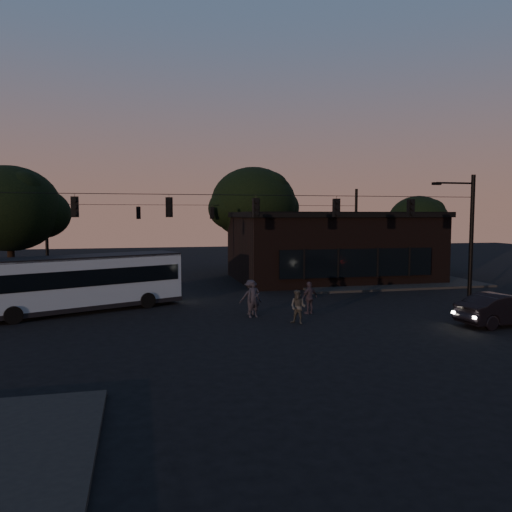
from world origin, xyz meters
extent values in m
plane|color=black|center=(0.00, 0.00, 0.00)|extent=(120.00, 120.00, 0.00)
cube|color=black|center=(12.00, 14.00, 0.07)|extent=(14.00, 10.00, 0.15)
cube|color=black|center=(-14.00, 14.00, 0.07)|extent=(14.00, 10.00, 0.15)
cube|color=black|center=(9.00, 16.00, 2.50)|extent=(15.00, 10.00, 5.00)
cube|color=black|center=(9.00, 16.00, 5.20)|extent=(15.40, 10.40, 0.40)
cube|color=black|center=(9.00, 10.88, 1.80)|extent=(11.50, 0.18, 2.00)
cylinder|color=black|center=(4.00, 22.00, 2.00)|extent=(0.44, 0.44, 4.00)
ellipsoid|color=black|center=(4.00, 22.00, 6.20)|extent=(7.60, 7.60, 6.46)
cylinder|color=black|center=(18.00, 18.00, 1.50)|extent=(0.44, 0.44, 3.00)
ellipsoid|color=black|center=(18.00, 18.00, 4.65)|extent=(5.20, 5.20, 4.42)
cylinder|color=black|center=(-14.00, 13.00, 1.80)|extent=(0.44, 0.44, 3.60)
ellipsoid|color=black|center=(-14.00, 13.00, 5.58)|extent=(6.40, 6.40, 5.44)
cylinder|color=black|center=(13.00, 4.00, 3.75)|extent=(0.24, 0.24, 7.50)
cylinder|color=black|center=(0.00, 4.00, 6.20)|extent=(26.00, 0.03, 0.03)
cube|color=black|center=(-9.00, 4.00, 5.55)|extent=(0.34, 0.30, 1.00)
cube|color=black|center=(-4.50, 4.00, 5.55)|extent=(0.34, 0.30, 1.00)
cube|color=black|center=(0.00, 4.00, 5.55)|extent=(0.34, 0.30, 1.00)
cube|color=black|center=(4.50, 4.00, 5.55)|extent=(0.34, 0.30, 1.00)
cube|color=black|center=(9.00, 4.00, 5.55)|extent=(0.34, 0.30, 1.00)
cylinder|color=black|center=(-13.00, 20.00, 3.75)|extent=(0.24, 0.24, 7.50)
cylinder|color=black|center=(13.00, 20.00, 3.75)|extent=(0.24, 0.24, 7.50)
cylinder|color=black|center=(0.00, 20.00, 6.00)|extent=(26.00, 0.03, 0.03)
cube|color=black|center=(-6.00, 20.00, 5.35)|extent=(0.34, 0.30, 1.00)
cube|color=black|center=(0.00, 20.00, 5.35)|extent=(0.34, 0.30, 1.00)
cube|color=black|center=(6.00, 20.00, 5.35)|extent=(0.34, 0.30, 1.00)
cube|color=#8499A8|center=(-8.98, 6.32, 1.68)|extent=(10.62, 6.46, 2.49)
cube|color=black|center=(-8.98, 6.32, 1.92)|extent=(10.25, 6.33, 0.86)
cube|color=black|center=(-8.98, 6.32, 2.93)|extent=(10.62, 6.46, 0.14)
cube|color=black|center=(-8.98, 6.32, 0.34)|extent=(10.74, 6.56, 0.24)
cylinder|color=black|center=(-11.87, 3.73, 0.43)|extent=(0.89, 0.57, 0.86)
cylinder|color=black|center=(-12.84, 5.93, 0.43)|extent=(0.89, 0.57, 0.86)
cylinder|color=black|center=(-5.60, 6.51, 0.43)|extent=(0.89, 0.57, 0.86)
cylinder|color=black|center=(-6.57, 8.70, 0.43)|extent=(0.89, 0.57, 0.86)
imported|color=black|center=(10.54, -1.77, 0.75)|extent=(4.71, 2.13, 1.50)
imported|color=black|center=(-0.43, 2.72, 0.93)|extent=(0.76, 0.59, 1.86)
imported|color=#373732|center=(1.28, 0.73, 0.81)|extent=(0.99, 0.98, 1.62)
imported|color=#312932|center=(2.62, 2.91, 0.85)|extent=(1.08, 0.76, 1.70)
imported|color=black|center=(-0.42, 3.42, 0.91)|extent=(1.17, 0.68, 1.81)
camera|label=1|loc=(-6.03, -21.54, 5.14)|focal=35.00mm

